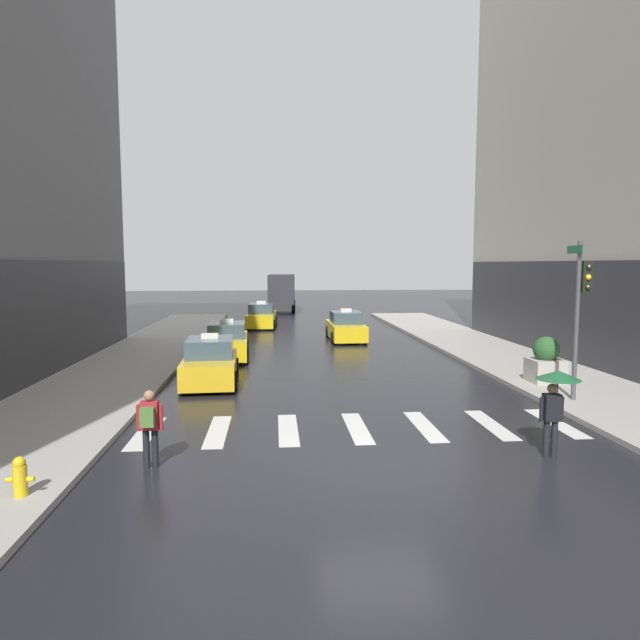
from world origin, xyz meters
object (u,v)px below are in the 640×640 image
box_truck (282,291)px  pedestrian_with_umbrella (556,390)px  traffic_light_pole (581,298)px  taxi_third (346,327)px  taxi_fourth (262,317)px  fire_hydrant (20,477)px  planter_near_corner (546,362)px  taxi_second (227,342)px  pedestrian_with_backpack (150,423)px  taxi_lead (211,363)px

box_truck → pedestrian_with_umbrella: size_ratio=3.93×
traffic_light_pole → taxi_third: 15.87m
taxi_third → taxi_fourth: (-4.84, 6.83, 0.00)m
taxi_third → box_truck: box_truck is taller
traffic_light_pole → pedestrian_with_umbrella: size_ratio=2.47×
fire_hydrant → planter_near_corner: (13.97, 8.50, 0.37)m
planter_near_corner → box_truck: bearing=105.5°
taxi_second → box_truck: box_truck is taller
pedestrian_with_backpack → planter_near_corner: size_ratio=1.03×
taxi_third → fire_hydrant: bearing=-112.3°
pedestrian_with_umbrella → traffic_light_pole: bearing=55.6°
taxi_fourth → box_truck: (1.58, 12.29, 1.13)m
fire_hydrant → taxi_second: bearing=81.2°
traffic_light_pole → taxi_second: bearing=140.3°
taxi_second → taxi_fourth: bearing=83.9°
pedestrian_with_backpack → box_truck: bearing=85.0°
taxi_lead → taxi_third: 12.43m
taxi_second → taxi_third: 8.18m
taxi_lead → traffic_light_pole: bearing=-19.5°
taxi_lead → pedestrian_with_backpack: bearing=-92.1°
taxi_fourth → pedestrian_with_backpack: taxi_fourth is taller
pedestrian_with_backpack → taxi_lead: bearing=87.9°
traffic_light_pole → taxi_lead: traffic_light_pole is taller
traffic_light_pole → taxi_third: traffic_light_pole is taller
box_truck → pedestrian_with_umbrella: (5.41, -38.33, -0.34)m
taxi_lead → pedestrian_with_umbrella: bearing=-45.1°
traffic_light_pole → pedestrian_with_backpack: (-11.78, -4.38, -2.29)m
taxi_lead → taxi_second: size_ratio=1.00×
box_truck → pedestrian_with_backpack: bearing=-95.0°
pedestrian_with_umbrella → planter_near_corner: bearing=64.5°
traffic_light_pole → pedestrian_with_backpack: traffic_light_pole is taller
traffic_light_pole → planter_near_corner: (0.27, 2.51, -2.38)m
traffic_light_pole → planter_near_corner: size_ratio=3.00×
taxi_lead → planter_near_corner: taxi_lead is taller
taxi_lead → taxi_third: bearing=59.6°
box_truck → taxi_third: bearing=-80.3°
taxi_third → pedestrian_with_backpack: bearing=-109.0°
taxi_lead → pedestrian_with_backpack: taxi_lead is taller
taxi_fourth → taxi_lead: bearing=-94.7°
taxi_second → planter_near_corner: taxi_second is taller
taxi_lead → taxi_fourth: 17.61m
pedestrian_with_backpack → planter_near_corner: bearing=29.7°
pedestrian_with_umbrella → planter_near_corner: pedestrian_with_umbrella is taller
traffic_light_pole → planter_near_corner: traffic_light_pole is taller
planter_near_corner → taxi_fourth: bearing=118.3°
pedestrian_with_umbrella → pedestrian_with_backpack: 8.78m
taxi_lead → pedestrian_with_backpack: 8.46m
taxi_lead → taxi_fourth: bearing=85.3°
traffic_light_pole → fire_hydrant: traffic_light_pole is taller
taxi_third → taxi_second: bearing=-138.6°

